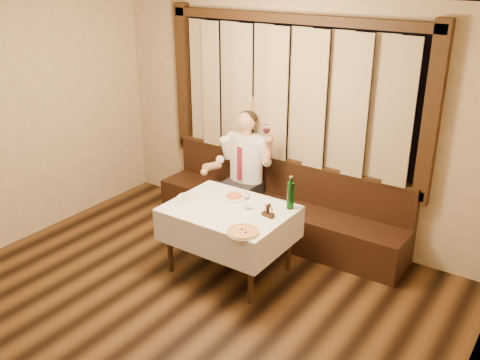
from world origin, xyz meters
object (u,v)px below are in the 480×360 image
Objects in this scene: pasta_red at (234,194)px; seated_man at (243,164)px; cruet_caddy at (268,212)px; pasta_cream at (189,195)px; dining_table at (229,217)px; banquette at (278,211)px; pizza at (243,232)px; green_bottle at (291,195)px.

pasta_red is 0.19× the size of seated_man.
cruet_caddy is at bearing -18.42° from pasta_red.
pasta_red is 1.09× the size of pasta_cream.
dining_table is 0.85× the size of seated_man.
seated_man is (-0.46, -0.09, 0.54)m from banquette.
pizza is 0.22× the size of seated_man.
pasta_red is at bearing 130.86° from pizza.
pizza is at bearing -41.31° from dining_table.
pizza is 0.44m from cruet_caddy.
seated_man is at bearing 117.12° from pasta_red.
banquette is 12.46× the size of pasta_cream.
pasta_red is 0.57m from cruet_caddy.
pasta_red is at bearing 113.13° from dining_table.
pasta_red is 0.78m from seated_man.
pizza is 0.75m from green_bottle.
banquette is at bearing 11.25° from seated_man.
seated_man reaches higher than dining_table.
banquette reaches higher than pasta_red.
green_bottle is (0.53, 0.35, 0.26)m from dining_table.
pizza is 2.39× the size of cruet_caddy.
green_bottle is 0.24× the size of seated_man.
banquette is 0.93m from pasta_red.
pasta_cream reaches higher than dining_table.
cruet_caddy is (0.54, -0.18, 0.01)m from pasta_red.
green_bottle is at bearing 81.34° from cruet_caddy.
banquette is 11.42× the size of pasta_red.
dining_table is 0.29m from pasta_red.
pasta_cream reaches higher than pizza.
pasta_cream is at bearing -174.48° from dining_table.
pasta_red is (-0.10, 0.24, 0.14)m from dining_table.
seated_man is at bearing 87.38° from pasta_cream.
cruet_caddy is (-0.09, -0.29, -0.11)m from green_bottle.
pasta_cream is 0.95m from cruet_caddy.
pasta_cream is at bearing -92.62° from seated_man.
pasta_cream is 1.11m from green_bottle.
pizza is at bearing -19.52° from pasta_cream.
pasta_cream is at bearing -144.60° from pasta_red.
dining_table is at bearing -90.00° from banquette.
pizza reaches higher than dining_table.
pasta_red is 0.65m from green_bottle.
seated_man is at bearing -168.75° from banquette.
seated_man is (-0.89, 1.31, 0.08)m from pizza.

